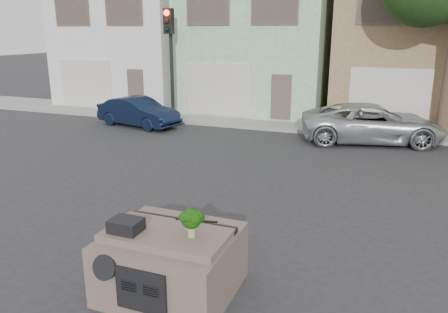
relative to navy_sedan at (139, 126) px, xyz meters
The scene contains 12 objects.
ground_plane 10.77m from the navy_sedan, 47.07° to the right, with size 120.00×120.00×0.00m, color #303033.
sidewalk 7.79m from the navy_sedan, 19.61° to the left, with size 40.00×3.00×0.15m, color gray.
townhouse_white 8.45m from the navy_sedan, 118.99° to the left, with size 7.20×8.20×7.55m, color white.
townhouse_mint 8.53m from the navy_sedan, 59.89° to the left, with size 7.20×8.20×7.55m, color #A4D2A4.
townhouse_tan 13.66m from the navy_sedan, 30.26° to the left, with size 7.20×8.20×7.55m, color #987A53.
navy_sedan is the anchor object (origin of this frame).
silver_pickup 9.84m from the navy_sedan, ahead, with size 2.42×5.26×1.46m, color #B4B7BA.
traffic_signal 3.13m from the navy_sedan, 62.62° to the left, with size 0.40×0.40×5.10m, color black.
car_dashboard 13.14m from the navy_sedan, 56.03° to the right, with size 2.00×1.80×1.12m, color #6E594F.
instrument_hump 13.17m from the navy_sedan, 58.98° to the right, with size 0.48×0.38×0.20m, color black.
wiper_arm 13.03m from the navy_sedan, 54.06° to the right, with size 0.70×0.03×0.02m, color black.
broccoli 13.56m from the navy_sedan, 54.83° to the right, with size 0.37×0.37×0.45m, color #113708.
Camera 1 is at (3.04, -8.56, 4.11)m, focal length 35.00 mm.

